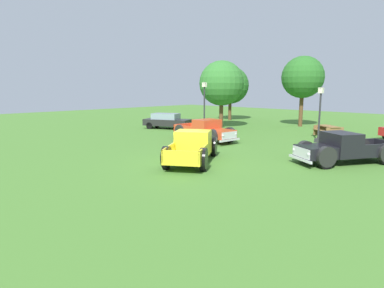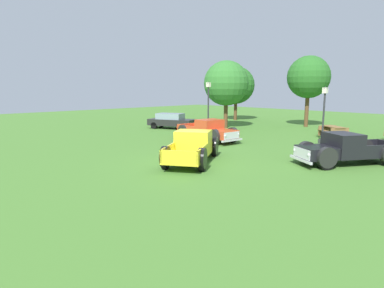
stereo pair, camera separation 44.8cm
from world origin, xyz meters
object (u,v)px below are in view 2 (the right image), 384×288
at_px(pickup_truck_foreground, 194,146).
at_px(oak_tree_east, 226,83).
at_px(sedan_distant_b, 171,121).
at_px(lamp_post_near, 324,114).
at_px(lamp_post_far, 208,106).
at_px(oak_tree_center, 309,77).
at_px(pickup_truck_behind_left, 210,131).
at_px(picnic_table, 333,130).
at_px(pickup_truck_behind_right, 341,150).
at_px(oak_tree_west, 236,85).

bearing_deg(pickup_truck_foreground, oak_tree_east, 124.32).
distance_m(sedan_distant_b, lamp_post_near, 13.03).
bearing_deg(lamp_post_near, sedan_distant_b, -170.52).
xyz_separation_m(lamp_post_far, oak_tree_center, (3.68, 9.33, 2.39)).
xyz_separation_m(lamp_post_far, oak_tree_east, (-0.98, 3.32, 1.84)).
bearing_deg(oak_tree_east, pickup_truck_behind_left, -56.76).
bearing_deg(lamp_post_far, picnic_table, 30.33).
bearing_deg(pickup_truck_behind_left, sedan_distant_b, 159.72).
xyz_separation_m(pickup_truck_behind_right, oak_tree_east, (-13.31, 7.20, 3.26)).
bearing_deg(pickup_truck_behind_right, sedan_distant_b, 168.87).
height_order(pickup_truck_behind_right, oak_tree_east, oak_tree_east).
relative_size(sedan_distant_b, lamp_post_far, 1.07).
bearing_deg(picnic_table, oak_tree_center, 134.84).
relative_size(pickup_truck_behind_left, sedan_distant_b, 1.14).
bearing_deg(sedan_distant_b, pickup_truck_behind_left, -20.28).
height_order(pickup_truck_foreground, lamp_post_near, lamp_post_near).
height_order(pickup_truck_behind_right, sedan_distant_b, pickup_truck_behind_right).
relative_size(pickup_truck_behind_left, oak_tree_center, 0.77).
height_order(pickup_truck_foreground, picnic_table, pickup_truck_foreground).
relative_size(lamp_post_far, oak_tree_center, 0.63).
xyz_separation_m(pickup_truck_behind_right, oak_tree_west, (-17.34, 13.56, 3.14)).
relative_size(pickup_truck_behind_right, oak_tree_west, 0.85).
xyz_separation_m(lamp_post_near, picnic_table, (-0.74, 3.35, -1.43)).
xyz_separation_m(lamp_post_near, oak_tree_east, (-9.91, 1.88, 2.05)).
bearing_deg(pickup_truck_behind_left, lamp_post_near, 41.12).
bearing_deg(picnic_table, lamp_post_far, -149.67).
xyz_separation_m(pickup_truck_foreground, oak_tree_east, (-7.96, 11.67, 3.25)).
distance_m(lamp_post_far, picnic_table, 9.63).
distance_m(lamp_post_near, picnic_table, 3.71).
distance_m(sedan_distant_b, oak_tree_center, 13.11).
xyz_separation_m(pickup_truck_behind_right, lamp_post_far, (-12.32, 3.87, 1.42)).
height_order(lamp_post_far, oak_tree_center, oak_tree_center).
distance_m(pickup_truck_behind_left, oak_tree_west, 15.86).
bearing_deg(lamp_post_far, pickup_truck_foreground, -50.08).
height_order(pickup_truck_foreground, sedan_distant_b, pickup_truck_foreground).
height_order(pickup_truck_foreground, oak_tree_center, oak_tree_center).
xyz_separation_m(sedan_distant_b, oak_tree_west, (-1.16, 10.38, 3.14)).
height_order(oak_tree_east, oak_tree_center, oak_tree_center).
bearing_deg(pickup_truck_behind_right, pickup_truck_foreground, -140.06).
distance_m(oak_tree_east, oak_tree_center, 7.63).
bearing_deg(oak_tree_west, sedan_distant_b, -83.64).
bearing_deg(picnic_table, oak_tree_west, 159.67).
relative_size(pickup_truck_foreground, lamp_post_far, 1.25).
distance_m(pickup_truck_foreground, lamp_post_far, 10.97).
height_order(sedan_distant_b, oak_tree_center, oak_tree_center).
bearing_deg(pickup_truck_behind_right, lamp_post_far, 162.55).
xyz_separation_m(pickup_truck_foreground, pickup_truck_behind_left, (-3.58, 4.97, -0.02)).
distance_m(pickup_truck_behind_left, oak_tree_east, 8.65).
relative_size(picnic_table, oak_tree_center, 0.36).
xyz_separation_m(pickup_truck_behind_left, picnic_table, (4.79, 8.17, -0.21)).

